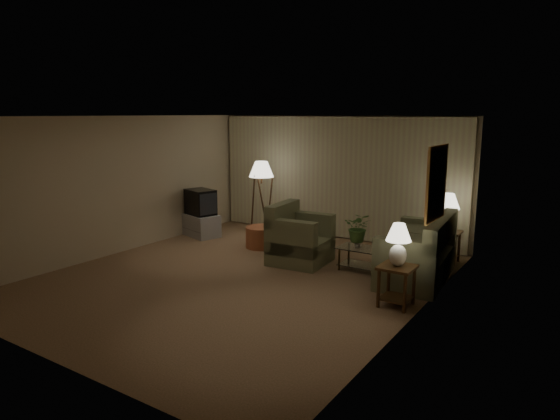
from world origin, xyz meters
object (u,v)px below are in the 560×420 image
object	(u,v)px
ottoman	(261,237)
crt_tv	(200,202)
armchair	(301,240)
side_table_near	(397,279)
coffee_table	(366,256)
tv_cabinet	(201,225)
vase	(358,243)
floor_lamp	(262,197)
table_lamp_far	(448,209)
sofa	(417,254)
side_table_far	(446,241)
table_lamp_near	(398,241)

from	to	relation	value
ottoman	crt_tv	bearing A→B (deg)	178.54
armchair	side_table_near	xyz separation A→B (m)	(2.26, -1.08, -0.03)
coffee_table	tv_cabinet	bearing A→B (deg)	175.16
tv_cabinet	vase	distance (m)	4.05
crt_tv	floor_lamp	world-z (taller)	floor_lamp
table_lamp_far	floor_lamp	distance (m)	4.05
armchair	coffee_table	bearing A→B (deg)	-87.11
sofa	side_table_far	distance (m)	1.26
armchair	table_lamp_near	world-z (taller)	table_lamp_near
coffee_table	tv_cabinet	distance (m)	4.19
sofa	armchair	size ratio (longest dim) A/B	1.75
sofa	tv_cabinet	size ratio (longest dim) A/B	2.16
table_lamp_near	tv_cabinet	bearing A→B (deg)	162.86
crt_tv	vase	distance (m)	4.05
side_table_far	table_lamp_near	distance (m)	2.66
armchair	vase	distance (m)	1.10
side_table_near	coffee_table	bearing A→B (deg)	129.34
side_table_near	floor_lamp	bearing A→B (deg)	149.88
sofa	floor_lamp	world-z (taller)	floor_lamp
sofa	vase	size ratio (longest dim) A/B	14.96
vase	armchair	bearing A→B (deg)	-170.86
tv_cabinet	floor_lamp	distance (m)	1.52
sofa	table_lamp_near	world-z (taller)	table_lamp_near
crt_tv	vase	xyz separation A→B (m)	(4.03, -0.35, -0.30)
sofa	table_lamp_far	xyz separation A→B (m)	(0.15, 1.25, 0.59)
side_table_near	ottoman	xyz separation A→B (m)	(-3.49, 1.56, -0.19)
floor_lamp	crt_tv	bearing A→B (deg)	-147.61
ottoman	side_table_near	bearing A→B (deg)	-24.09
side_table_far	tv_cabinet	distance (m)	5.30
tv_cabinet	floor_lamp	size ratio (longest dim) A/B	0.58
table_lamp_far	crt_tv	world-z (taller)	table_lamp_far
side_table_far	vase	world-z (taller)	side_table_far
sofa	side_table_near	bearing A→B (deg)	0.80
armchair	table_lamp_near	xyz separation A→B (m)	(2.26, -1.08, 0.53)
table_lamp_near	table_lamp_far	size ratio (longest dim) A/B	0.89
coffee_table	vase	world-z (taller)	vase
ottoman	sofa	bearing A→B (deg)	-3.60
side_table_far	coffee_table	distance (m)	1.70
sofa	floor_lamp	size ratio (longest dim) A/B	1.24
table_lamp_near	floor_lamp	distance (m)	4.67
table_lamp_far	vase	xyz separation A→B (m)	(-1.17, -1.35, -0.53)
sofa	ottoman	bearing A→B (deg)	-99.14
tv_cabinet	coffee_table	bearing A→B (deg)	12.02
crt_tv	floor_lamp	bearing A→B (deg)	49.26
table_lamp_far	coffee_table	world-z (taller)	table_lamp_far
tv_cabinet	crt_tv	size ratio (longest dim) A/B	1.27
tv_cabinet	table_lamp_near	bearing A→B (deg)	-0.27
sofa	side_table_far	world-z (taller)	sofa
table_lamp_far	ottoman	xyz separation A→B (m)	(-3.49, -1.04, -0.80)
armchair	side_table_far	world-z (taller)	armchair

